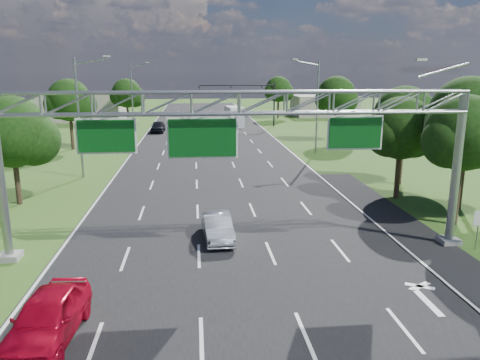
{
  "coord_description": "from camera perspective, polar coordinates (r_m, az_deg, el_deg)",
  "views": [
    {
      "loc": [
        -1.87,
        -10.33,
        9.04
      ],
      "look_at": [
        0.67,
        15.73,
        2.84
      ],
      "focal_mm": 35.0,
      "sensor_mm": 36.0,
      "label": 1
    }
  ],
  "objects": [
    {
      "name": "ground",
      "position": [
        41.37,
        -2.83,
        0.69
      ],
      "size": [
        220.0,
        220.0,
        0.0
      ],
      "primitive_type": "plane",
      "color": "#2F5419",
      "rests_on": "ground"
    },
    {
      "name": "tree_verge_lb",
      "position": [
        57.23,
        -20.01,
        8.9
      ],
      "size": [
        5.76,
        4.8,
        8.06
      ],
      "color": "#2D2116",
      "rests_on": "ground"
    },
    {
      "name": "building_right",
      "position": [
        96.14,
        10.19,
        8.92
      ],
      "size": [
        12.0,
        9.0,
        4.0
      ],
      "primitive_type": "cube",
      "color": "#A79D8C",
      "rests_on": "ground"
    },
    {
      "name": "building_left",
      "position": [
        90.83,
        -18.56,
        8.51
      ],
      "size": [
        14.0,
        10.0,
        5.0
      ],
      "primitive_type": "cube",
      "color": "#A79D8C",
      "rests_on": "ground"
    },
    {
      "name": "car_queue_c",
      "position": [
        70.34,
        -9.99,
        6.41
      ],
      "size": [
        2.06,
        4.86,
        1.64
      ],
      "primitive_type": "imported",
      "rotation": [
        0.0,
        0.0,
        -0.03
      ],
      "color": "black",
      "rests_on": "ground"
    },
    {
      "name": "streetlight_l_near",
      "position": [
        41.56,
        -18.84,
        7.85
      ],
      "size": [
        2.97,
        0.22,
        10.16
      ],
      "color": "gray",
      "rests_on": "ground"
    },
    {
      "name": "tree_cluster_right",
      "position": [
        34.1,
        23.88,
        5.92
      ],
      "size": [
        9.91,
        14.6,
        8.68
      ],
      "color": "#2D2116",
      "rests_on": "ground"
    },
    {
      "name": "traffic_signal",
      "position": [
        76.0,
        1.54,
        10.4
      ],
      "size": [
        12.21,
        0.24,
        7.0
      ],
      "color": "black",
      "rests_on": "ground"
    },
    {
      "name": "streetlight_r_mid",
      "position": [
        52.14,
        9.21,
        9.35
      ],
      "size": [
        2.97,
        0.22,
        10.16
      ],
      "color": "gray",
      "rests_on": "ground"
    },
    {
      "name": "tree_verge_rd",
      "position": [
        61.15,
        11.69,
        9.86
      ],
      "size": [
        5.76,
        4.8,
        8.28
      ],
      "color": "#2D2116",
      "rests_on": "ground"
    },
    {
      "name": "tree_verge_lc",
      "position": [
        81.22,
        -13.59,
        10.09
      ],
      "size": [
        5.76,
        4.8,
        7.62
      ],
      "color": "#2D2116",
      "rests_on": "ground"
    },
    {
      "name": "tree_verge_la",
      "position": [
        34.8,
        -25.88,
        4.92
      ],
      "size": [
        5.76,
        4.8,
        7.4
      ],
      "color": "#2D2116",
      "rests_on": "ground"
    },
    {
      "name": "regulatory_sign",
      "position": [
        26.72,
        27.11,
        -4.55
      ],
      "size": [
        0.6,
        0.08,
        2.1
      ],
      "color": "gray",
      "rests_on": "ground"
    },
    {
      "name": "car_queue_a",
      "position": [
        74.12,
        -4.77,
        6.8
      ],
      "size": [
        2.31,
        4.83,
        1.36
      ],
      "primitive_type": "imported",
      "rotation": [
        0.0,
        0.0,
        0.09
      ],
      "color": "white",
      "rests_on": "ground"
    },
    {
      "name": "car_queue_d",
      "position": [
        69.84,
        -1.19,
        6.54
      ],
      "size": [
        2.12,
        4.96,
        1.59
      ],
      "primitive_type": "imported",
      "rotation": [
        0.0,
        0.0,
        0.09
      ],
      "color": "silver",
      "rests_on": "ground"
    },
    {
      "name": "road_flare",
      "position": [
        28.62,
        19.83,
        -5.91
      ],
      "size": [
        3.0,
        30.0,
        0.02
      ],
      "primitive_type": "cube",
      "color": "black",
      "rests_on": "ground"
    },
    {
      "name": "silver_sedan",
      "position": [
        25.57,
        -2.78,
        -5.74
      ],
      "size": [
        1.74,
        4.31,
        1.39
      ],
      "primitive_type": "imported",
      "rotation": [
        0.0,
        0.0,
        0.06
      ],
      "color": "#A1A6AD",
      "rests_on": "ground"
    },
    {
      "name": "tree_verge_re",
      "position": [
        89.87,
        4.75,
        10.83
      ],
      "size": [
        5.76,
        4.8,
        7.84
      ],
      "color": "#2D2116",
      "rests_on": "ground"
    },
    {
      "name": "sign_gantry",
      "position": [
        22.53,
        0.07,
        7.86
      ],
      "size": [
        23.5,
        1.0,
        9.56
      ],
      "color": "gray",
      "rests_on": "ground"
    },
    {
      "name": "streetlight_l_far",
      "position": [
        75.99,
        -12.9,
        10.39
      ],
      "size": [
        2.97,
        0.22,
        10.16
      ],
      "color": "gray",
      "rests_on": "ground"
    },
    {
      "name": "road",
      "position": [
        41.37,
        -2.83,
        0.69
      ],
      "size": [
        18.0,
        180.0,
        0.02
      ],
      "primitive_type": "cube",
      "color": "black",
      "rests_on": "ground"
    },
    {
      "name": "red_coupe",
      "position": [
        17.81,
        -22.43,
        -15.21
      ],
      "size": [
        2.31,
        5.01,
        1.66
      ],
      "primitive_type": "imported",
      "rotation": [
        0.0,
        0.0,
        -0.07
      ],
      "color": "red",
      "rests_on": "ground"
    },
    {
      "name": "box_truck",
      "position": [
        77.86,
        -0.67,
        7.72
      ],
      "size": [
        2.93,
        8.15,
        3.01
      ],
      "rotation": [
        0.0,
        0.0,
        0.11
      ],
      "color": "silver",
      "rests_on": "ground"
    }
  ]
}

